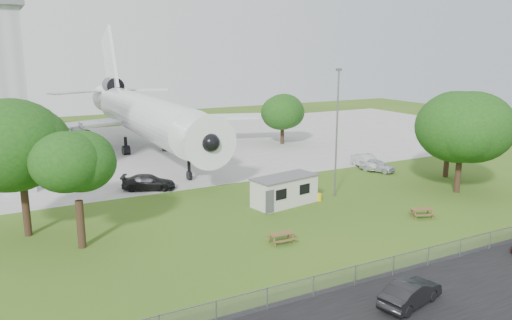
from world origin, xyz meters
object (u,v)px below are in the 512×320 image
airliner (143,114)px  car_centre_sedan (410,293)px  picnic_west (282,243)px  site_cabin (285,190)px  picnic_east (421,217)px

airliner → car_centre_sedan: 48.82m
airliner → picnic_west: 37.88m
airliner → car_centre_sedan: bearing=-88.6°
airliner → car_centre_sedan: size_ratio=11.08×
site_cabin → car_centre_sedan: (-3.39, -18.98, -0.60)m
airliner → car_centre_sedan: (1.21, -48.59, -4.56)m
site_cabin → car_centre_sedan: bearing=-100.1°
picnic_west → picnic_east: (13.30, -0.64, 0.00)m
picnic_east → picnic_west: bearing=-163.2°
airliner → picnic_east: (12.89, -38.14, -5.27)m
picnic_west → airliner: bearing=92.3°
site_cabin → airliner: bearing=98.8°
airliner → site_cabin: size_ratio=6.88×
car_centre_sedan → picnic_east: bearing=-62.3°
site_cabin → picnic_east: bearing=-45.9°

